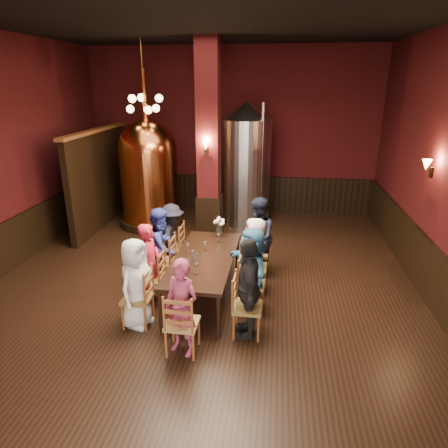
# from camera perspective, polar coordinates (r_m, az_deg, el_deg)

# --- Properties ---
(room) EXTENTS (10.00, 10.02, 4.50)m
(room) POSITION_cam_1_polar(r_m,az_deg,el_deg) (6.58, -3.73, 7.93)
(room) COLOR black
(room) RESTS_ON ground
(wainscot_right) EXTENTS (0.08, 9.90, 1.00)m
(wainscot_right) POSITION_cam_1_polar(r_m,az_deg,el_deg) (7.54, 27.91, -6.97)
(wainscot_right) COLOR black
(wainscot_right) RESTS_ON ground
(wainscot_back) EXTENTS (7.90, 0.08, 1.00)m
(wainscot_back) POSITION_cam_1_polar(r_m,az_deg,el_deg) (11.76, 1.12, 4.54)
(wainscot_back) COLOR black
(wainscot_back) RESTS_ON ground
(column) EXTENTS (0.58, 0.58, 4.50)m
(column) POSITION_cam_1_polar(r_m,az_deg,el_deg) (9.35, -2.21, 11.50)
(column) COLOR #420E10
(column) RESTS_ON ground
(partition) EXTENTS (0.22, 3.50, 2.40)m
(partition) POSITION_cam_1_polar(r_m,az_deg,el_deg) (10.78, -17.22, 6.07)
(partition) COLOR black
(partition) RESTS_ON ground
(pendant_cluster) EXTENTS (0.90, 0.90, 1.70)m
(pendant_cluster) POSITION_cam_1_polar(r_m,az_deg,el_deg) (9.73, -11.29, 16.51)
(pendant_cluster) COLOR #A57226
(pendant_cluster) RESTS_ON room
(sconce_wall) EXTENTS (0.20, 0.20, 0.36)m
(sconce_wall) POSITION_cam_1_polar(r_m,az_deg,el_deg) (7.72, 27.60, 7.12)
(sconce_wall) COLOR black
(sconce_wall) RESTS_ON room
(sconce_column) EXTENTS (0.20, 0.20, 0.36)m
(sconce_column) POSITION_cam_1_polar(r_m,az_deg,el_deg) (9.06, -2.52, 10.91)
(sconce_column) COLOR black
(sconce_column) RESTS_ON column
(dining_table) EXTENTS (1.04, 2.42, 0.75)m
(dining_table) POSITION_cam_1_polar(r_m,az_deg,el_deg) (6.89, -2.86, -5.24)
(dining_table) COLOR black
(dining_table) RESTS_ON ground
(chair_0) EXTENTS (0.47, 0.47, 0.92)m
(chair_0) POSITION_cam_1_polar(r_m,az_deg,el_deg) (6.36, -12.29, -10.28)
(chair_0) COLOR brown
(chair_0) RESTS_ON ground
(person_0) EXTENTS (0.63, 0.79, 1.43)m
(person_0) POSITION_cam_1_polar(r_m,az_deg,el_deg) (6.24, -12.46, -8.26)
(person_0) COLOR white
(person_0) RESTS_ON ground
(chair_1) EXTENTS (0.47, 0.47, 0.92)m
(chair_1) POSITION_cam_1_polar(r_m,az_deg,el_deg) (6.91, -10.36, -7.57)
(chair_1) COLOR brown
(chair_1) RESTS_ON ground
(person_1) EXTENTS (0.39, 0.55, 1.43)m
(person_1) POSITION_cam_1_polar(r_m,az_deg,el_deg) (6.80, -10.49, -5.67)
(person_1) COLOR #BE203B
(person_1) RESTS_ON ground
(chair_2) EXTENTS (0.47, 0.47, 0.92)m
(chair_2) POSITION_cam_1_polar(r_m,az_deg,el_deg) (7.47, -8.76, -5.29)
(chair_2) COLOR brown
(chair_2) RESTS_ON ground
(person_2) EXTENTS (0.39, 0.74, 1.49)m
(person_2) POSITION_cam_1_polar(r_m,az_deg,el_deg) (7.36, -8.87, -3.29)
(person_2) COLOR #2C3A95
(person_2) RESTS_ON ground
(chair_3) EXTENTS (0.47, 0.47, 0.92)m
(chair_3) POSITION_cam_1_polar(r_m,az_deg,el_deg) (8.06, -7.37, -3.30)
(chair_3) COLOR brown
(chair_3) RESTS_ON ground
(person_3) EXTENTS (0.67, 0.96, 1.35)m
(person_3) POSITION_cam_1_polar(r_m,az_deg,el_deg) (7.97, -7.44, -1.87)
(person_3) COLOR black
(person_3) RESTS_ON ground
(chair_4) EXTENTS (0.47, 0.47, 0.92)m
(chair_4) POSITION_cam_1_polar(r_m,az_deg,el_deg) (6.01, 3.39, -11.73)
(chair_4) COLOR brown
(chair_4) RESTS_ON ground
(person_4) EXTENTS (0.50, 0.95, 1.55)m
(person_4) POSITION_cam_1_polar(r_m,az_deg,el_deg) (5.85, 3.45, -9.11)
(person_4) COLOR black
(person_4) RESTS_ON ground
(chair_5) EXTENTS (0.47, 0.47, 0.92)m
(chair_5) POSITION_cam_1_polar(r_m,az_deg,el_deg) (6.59, 3.95, -8.70)
(chair_5) COLOR brown
(chair_5) RESTS_ON ground
(person_5) EXTENTS (0.87, 1.41, 1.45)m
(person_5) POSITION_cam_1_polar(r_m,az_deg,el_deg) (6.47, 4.00, -6.64)
(person_5) COLOR teal
(person_5) RESTS_ON ground
(chair_6) EXTENTS (0.47, 0.47, 0.92)m
(chair_6) POSITION_cam_1_polar(r_m,az_deg,el_deg) (7.18, 4.40, -6.21)
(chair_6) COLOR brown
(chair_6) RESTS_ON ground
(person_6) EXTENTS (0.53, 0.73, 1.39)m
(person_6) POSITION_cam_1_polar(r_m,az_deg,el_deg) (7.08, 4.45, -4.51)
(person_6) COLOR silver
(person_6) RESTS_ON ground
(chair_7) EXTENTS (0.47, 0.47, 0.92)m
(chair_7) POSITION_cam_1_polar(r_m,az_deg,el_deg) (7.78, 4.79, -4.06)
(chair_7) COLOR brown
(chair_7) RESTS_ON ground
(person_7) EXTENTS (0.47, 0.80, 1.55)m
(person_7) POSITION_cam_1_polar(r_m,az_deg,el_deg) (7.66, 4.86, -1.89)
(person_7) COLOR #181D31
(person_7) RESTS_ON ground
(chair_8) EXTENTS (0.47, 0.47, 0.92)m
(chair_8) POSITION_cam_1_polar(r_m,az_deg,el_deg) (5.68, -5.99, -13.88)
(chair_8) COLOR brown
(chair_8) RESTS_ON ground
(person_8) EXTENTS (0.60, 0.51, 1.40)m
(person_8) POSITION_cam_1_polar(r_m,az_deg,el_deg) (5.55, -6.08, -11.81)
(person_8) COLOR #9B3351
(person_8) RESTS_ON ground
(copper_kettle) EXTENTS (1.74, 1.74, 3.86)m
(copper_kettle) POSITION_cam_1_polar(r_m,az_deg,el_deg) (10.40, -10.64, 7.32)
(copper_kettle) COLOR black
(copper_kettle) RESTS_ON ground
(steel_vessel) EXTENTS (1.48, 1.48, 3.12)m
(steel_vessel) POSITION_cam_1_polar(r_m,az_deg,el_deg) (10.45, 3.09, 8.55)
(steel_vessel) COLOR #B2B2B7
(steel_vessel) RESTS_ON ground
(rose_vase) EXTENTS (0.23, 0.23, 0.39)m
(rose_vase) POSITION_cam_1_polar(r_m,az_deg,el_deg) (7.66, -0.69, -0.02)
(rose_vase) COLOR white
(rose_vase) RESTS_ON dining_table
(wine_glass_0) EXTENTS (0.07, 0.07, 0.17)m
(wine_glass_0) POSITION_cam_1_polar(r_m,az_deg,el_deg) (6.28, -3.95, -6.35)
(wine_glass_0) COLOR white
(wine_glass_0) RESTS_ON dining_table
(wine_glass_1) EXTENTS (0.07, 0.07, 0.17)m
(wine_glass_1) POSITION_cam_1_polar(r_m,az_deg,el_deg) (6.20, -6.10, -6.79)
(wine_glass_1) COLOR white
(wine_glass_1) RESTS_ON dining_table
(wine_glass_2) EXTENTS (0.07, 0.07, 0.17)m
(wine_glass_2) POSITION_cam_1_polar(r_m,az_deg,el_deg) (7.44, -0.83, -2.02)
(wine_glass_2) COLOR white
(wine_glass_2) RESTS_ON dining_table
(wine_glass_3) EXTENTS (0.07, 0.07, 0.17)m
(wine_glass_3) POSITION_cam_1_polar(r_m,az_deg,el_deg) (7.04, -5.13, -3.40)
(wine_glass_3) COLOR white
(wine_glass_3) RESTS_ON dining_table
(wine_glass_4) EXTENTS (0.07, 0.07, 0.17)m
(wine_glass_4) POSITION_cam_1_polar(r_m,az_deg,el_deg) (6.58, -4.21, -5.09)
(wine_glass_4) COLOR white
(wine_glass_4) RESTS_ON dining_table
(wine_glass_5) EXTENTS (0.07, 0.07, 0.17)m
(wine_glass_5) POSITION_cam_1_polar(r_m,az_deg,el_deg) (6.73, -4.48, -4.50)
(wine_glass_5) COLOR white
(wine_glass_5) RESTS_ON dining_table
(wine_glass_6) EXTENTS (0.07, 0.07, 0.17)m
(wine_glass_6) POSITION_cam_1_polar(r_m,az_deg,el_deg) (6.60, -4.01, -5.00)
(wine_glass_6) COLOR white
(wine_glass_6) RESTS_ON dining_table
(wine_glass_7) EXTENTS (0.07, 0.07, 0.17)m
(wine_glass_7) POSITION_cam_1_polar(r_m,az_deg,el_deg) (7.08, -2.69, -3.19)
(wine_glass_7) COLOR white
(wine_glass_7) RESTS_ON dining_table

